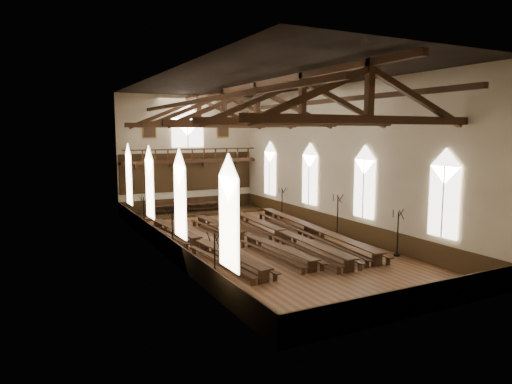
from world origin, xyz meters
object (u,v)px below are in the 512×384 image
high_table (196,204)px  candelabrum_right_near (397,242)px  candelabrum_left_far (144,221)px  refectory_row_b (246,236)px  refectory_row_d (312,229)px  dais (196,213)px  candelabrum_left_mid (173,241)px  refectory_row_a (199,242)px  candelabrum_right_mid (337,224)px  refectory_row_c (283,233)px  candelabrum_left_near (215,271)px  candelabrum_right_far (282,209)px

high_table → candelabrum_right_near: size_ratio=3.01×
candelabrum_left_far → refectory_row_b: bearing=-52.9°
refectory_row_d → candelabrum_left_far: size_ratio=5.69×
candelabrum_left_far → dais: bearing=42.5°
dais → candelabrum_left_mid: bearing=-115.5°
candelabrum_left_far → candelabrum_right_near: (11.10, -12.58, 0.01)m
refectory_row_a → candelabrum_right_mid: (9.48, -0.67, 0.32)m
dais → candelabrum_left_mid: candelabrum_left_mid is taller
refectory_row_c → high_table: 12.10m
candelabrum_left_near → candelabrum_right_mid: bearing=27.4°
candelabrum_left_mid → candelabrum_left_far: 6.62m
dais → candelabrum_right_near: size_ratio=4.31×
candelabrum_left_far → candelabrum_right_far: 11.10m
candelabrum_right_mid → candelabrum_right_far: (0.00, 7.21, -0.10)m
candelabrum_left_near → refectory_row_d: bearing=33.7°
candelabrum_right_near → candelabrum_right_far: candelabrum_right_near is taller
high_table → candelabrum_right_mid: candelabrum_right_mid is taller
candelabrum_right_near → candelabrum_right_mid: candelabrum_right_mid is taller
refectory_row_a → candelabrum_right_mid: 9.51m
candelabrum_left_far → candelabrum_left_mid: bearing=-90.0°
refectory_row_b → candelabrum_left_mid: bearing=-175.8°
refectory_row_d → candelabrum_right_mid: candelabrum_right_mid is taller
candelabrum_left_near → candelabrum_right_far: (11.10, 12.97, -0.03)m
candelabrum_right_far → high_table: bearing=137.2°
refectory_row_a → refectory_row_c: refectory_row_c is taller
refectory_row_a → candelabrum_left_near: bearing=-104.1°
refectory_row_b → candelabrum_left_far: bearing=127.1°
refectory_row_c → candelabrum_right_near: candelabrum_right_near is taller
refectory_row_c → dais: size_ratio=1.28×
candelabrum_right_near → candelabrum_right_mid: size_ratio=0.93×
refectory_row_c → high_table: bearing=96.9°
refectory_row_b → candelabrum_right_mid: (6.36, -0.87, 0.34)m
refectory_row_d → high_table: high_table is taller
candelabrum_left_far → refectory_row_a: bearing=-75.9°
refectory_row_b → refectory_row_c: refectory_row_c is taller
refectory_row_b → candelabrum_left_mid: (-4.74, -0.35, 0.32)m
candelabrum_left_mid → candelabrum_right_near: (11.10, -5.97, -0.03)m
refectory_row_a → candelabrum_right_far: size_ratio=5.77×
refectory_row_b → refectory_row_d: bearing=-4.3°
candelabrum_right_far → refectory_row_b: bearing=-135.1°
refectory_row_c → candelabrum_left_far: candelabrum_left_far is taller
candelabrum_left_far → candelabrum_right_near: 16.78m
refectory_row_b → candelabrum_right_mid: candelabrum_right_mid is taller
candelabrum_right_mid → high_table: bearing=114.0°
refectory_row_c → candelabrum_right_far: 8.03m
refectory_row_a → candelabrum_left_near: (-1.62, -6.43, 0.25)m
refectory_row_b → candelabrum_right_mid: size_ratio=4.97×
refectory_row_d → high_table: bearing=107.9°
candelabrum_left_near → candelabrum_right_mid: candelabrum_right_mid is taller
refectory_row_a → candelabrum_left_far: (-1.62, 6.47, 0.26)m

